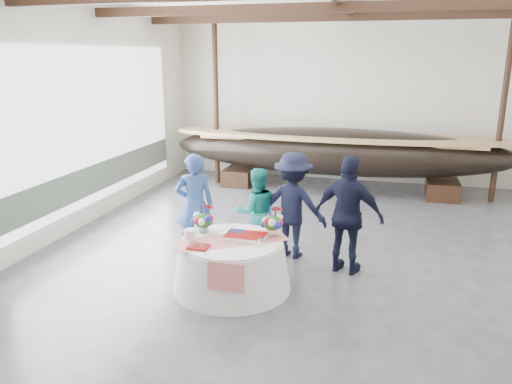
# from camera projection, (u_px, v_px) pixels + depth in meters

# --- Properties ---
(floor) EXTENTS (10.00, 12.00, 0.01)m
(floor) POSITION_uv_depth(u_px,v_px,m) (319.00, 260.00, 8.62)
(floor) COLOR #3D3D42
(floor) RESTS_ON ground
(wall_back) EXTENTS (10.00, 0.02, 4.50)m
(wall_back) POSITION_uv_depth(u_px,v_px,m) (353.00, 99.00, 13.60)
(wall_back) COLOR silver
(wall_back) RESTS_ON ground
(wall_front) EXTENTS (10.00, 0.02, 4.50)m
(wall_front) POSITION_uv_depth(u_px,v_px,m) (159.00, 307.00, 2.44)
(wall_front) COLOR silver
(wall_front) RESTS_ON ground
(wall_left) EXTENTS (0.02, 12.00, 4.50)m
(wall_left) POSITION_uv_depth(u_px,v_px,m) (56.00, 120.00, 9.28)
(wall_left) COLOR silver
(wall_left) RESTS_ON ground
(pavilion_structure) EXTENTS (9.80, 11.76, 4.50)m
(pavilion_structure) POSITION_uv_depth(u_px,v_px,m) (334.00, 19.00, 8.30)
(pavilion_structure) COLOR black
(pavilion_structure) RESTS_ON ground
(open_bay) EXTENTS (0.03, 7.00, 3.20)m
(open_bay) POSITION_uv_depth(u_px,v_px,m) (91.00, 135.00, 10.31)
(open_bay) COLOR silver
(open_bay) RESTS_ON ground
(longboat_display) EXTENTS (8.73, 1.75, 1.64)m
(longboat_display) POSITION_uv_depth(u_px,v_px,m) (337.00, 151.00, 12.74)
(longboat_display) COLOR black
(longboat_display) RESTS_ON ground
(banquet_table) EXTENTS (1.79, 1.79, 0.77)m
(banquet_table) POSITION_uv_depth(u_px,v_px,m) (232.00, 264.00, 7.52)
(banquet_table) COLOR white
(banquet_table) RESTS_ON ground
(tabletop_items) EXTENTS (1.69, 1.36, 0.40)m
(tabletop_items) POSITION_uv_depth(u_px,v_px,m) (233.00, 226.00, 7.57)
(tabletop_items) COLOR red
(tabletop_items) RESTS_ON banquet_table
(guest_woman_blue) EXTENTS (0.79, 0.69, 1.83)m
(guest_woman_blue) POSITION_uv_depth(u_px,v_px,m) (195.00, 205.00, 8.66)
(guest_woman_blue) COLOR navy
(guest_woman_blue) RESTS_ON ground
(guest_woman_teal) EXTENTS (0.94, 0.85, 1.57)m
(guest_woman_teal) POSITION_uv_depth(u_px,v_px,m) (257.00, 212.00, 8.71)
(guest_woman_teal) COLOR teal
(guest_woman_teal) RESTS_ON ground
(guest_man_left) EXTENTS (1.28, 0.85, 1.85)m
(guest_man_left) POSITION_uv_depth(u_px,v_px,m) (293.00, 205.00, 8.60)
(guest_man_left) COLOR black
(guest_man_left) RESTS_ON ground
(guest_man_right) EXTENTS (1.22, 0.76, 1.93)m
(guest_man_right) POSITION_uv_depth(u_px,v_px,m) (349.00, 215.00, 7.92)
(guest_man_right) COLOR black
(guest_man_right) RESTS_ON ground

